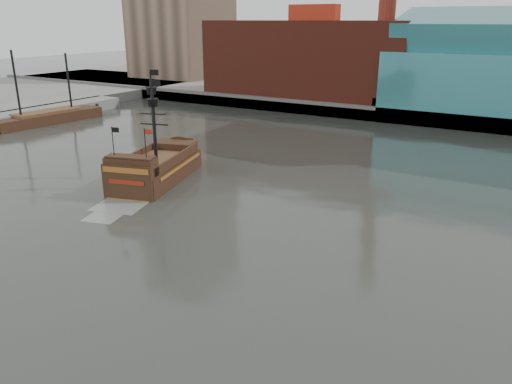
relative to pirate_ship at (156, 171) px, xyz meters
The scene contains 6 objects.
ground 22.25m from the pirate_ship, 46.78° to the right, with size 400.00×400.00×0.00m, color #282B26.
promenade_far 77.32m from the pirate_ship, 78.65° to the left, with size 220.00×60.00×2.00m, color slate.
seawall 48.75m from the pirate_ship, 71.82° to the left, with size 220.00×1.00×2.60m, color #4C4C49.
pier 44.96m from the pirate_ship, 162.11° to the left, with size 6.00×40.00×2.00m, color slate.
pirate_ship is the anchor object (origin of this frame).
docked_vessel 41.35m from the pirate_ship, 158.05° to the left, with size 6.07×19.69×13.18m.
Camera 1 is at (21.70, -23.98, 17.16)m, focal length 35.00 mm.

